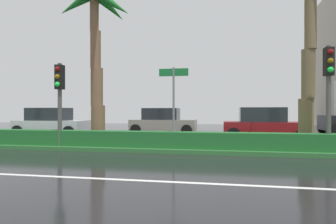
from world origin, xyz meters
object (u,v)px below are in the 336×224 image
Objects in this scene: car_in_traffic_second at (163,122)px; car_in_traffic_leading at (51,123)px; street_name_sign at (174,96)px; palm_tree_mid_left at (95,22)px; traffic_signal_median_left at (59,89)px; traffic_signal_median_right at (329,78)px; car_in_traffic_third at (264,124)px.

car_in_traffic_leading is at bearing -156.54° from car_in_traffic_second.
street_name_sign is at bearing -32.44° from car_in_traffic_leading.
traffic_signal_median_left is (-0.85, -1.42, -3.00)m from palm_tree_mid_left.
street_name_sign reaches higher than car_in_traffic_second.
traffic_signal_median_right reaches higher than car_in_traffic_leading.
traffic_signal_median_left is 9.90m from traffic_signal_median_right.
car_in_traffic_leading is (-13.88, 5.31, -1.82)m from traffic_signal_median_right.
car_in_traffic_second is at bearing 132.76° from traffic_signal_median_right.
palm_tree_mid_left reaches higher than traffic_signal_median_right.
street_name_sign is at bearing -125.78° from car_in_traffic_third.
street_name_sign reaches higher than car_in_traffic_third.
palm_tree_mid_left is 9.52m from traffic_signal_median_right.
traffic_signal_median_right is 0.84× the size of car_in_traffic_second.
street_name_sign is at bearing -18.24° from palm_tree_mid_left.
car_in_traffic_third is at bearing 104.81° from traffic_signal_median_right.
traffic_signal_median_right is 5.83m from car_in_traffic_third.
car_in_traffic_leading is (-8.52, 5.42, -1.25)m from street_name_sign.
palm_tree_mid_left is 2.15× the size of traffic_signal_median_left.
traffic_signal_median_left is 0.76× the size of car_in_traffic_second.
traffic_signal_median_left is 0.76× the size of car_in_traffic_leading.
street_name_sign is 6.86m from car_in_traffic_third.
traffic_signal_median_left is at bearing -106.05° from car_in_traffic_second.
car_in_traffic_leading is 1.00× the size of car_in_traffic_third.
car_in_traffic_third is (-1.42, 5.36, -1.82)m from traffic_signal_median_right.
street_name_sign is 0.70× the size of car_in_traffic_second.
car_in_traffic_leading is 1.00× the size of car_in_traffic_second.
car_in_traffic_second is at bearing 73.95° from traffic_signal_median_left.
car_in_traffic_leading is at bearing 159.07° from traffic_signal_median_right.
street_name_sign reaches higher than car_in_traffic_leading.
traffic_signal_median_left is 4.55m from street_name_sign.
car_in_traffic_second is 6.65m from car_in_traffic_third.
traffic_signal_median_right is (9.05, -1.11, -2.76)m from palm_tree_mid_left.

